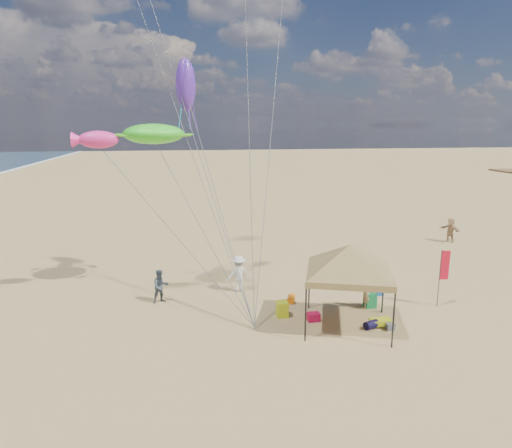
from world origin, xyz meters
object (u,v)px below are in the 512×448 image
at_px(person_far_c, 450,230).
at_px(person_near_a, 366,292).
at_px(cooler_blue, 377,291).
at_px(chair_yellow, 282,309).
at_px(person_near_c, 239,274).
at_px(person_near_b, 161,286).
at_px(beach_cart, 381,322).
at_px(canopy_tent, 350,248).
at_px(feather_flag, 444,269).
at_px(cooler_red, 313,317).
at_px(chair_green, 370,300).

bearing_deg(person_far_c, person_near_a, -69.11).
bearing_deg(cooler_blue, chair_yellow, -162.22).
bearing_deg(chair_yellow, person_far_c, 35.30).
xyz_separation_m(person_near_a, person_near_c, (-5.61, 3.21, 0.14)).
distance_m(cooler_blue, person_near_a, 2.02).
bearing_deg(person_near_b, beach_cart, -45.71).
xyz_separation_m(canopy_tent, person_near_b, (-7.94, 4.02, -2.66)).
xyz_separation_m(person_near_c, person_far_c, (16.70, 7.28, -0.04)).
distance_m(feather_flag, person_near_a, 3.77).
bearing_deg(person_near_a, chair_yellow, -39.23).
xyz_separation_m(cooler_blue, person_near_b, (-10.81, 0.88, 0.63)).
bearing_deg(cooler_blue, cooler_red, -149.44).
bearing_deg(beach_cart, cooler_red, 159.68).
height_order(cooler_red, person_near_a, person_near_a).
relative_size(feather_flag, person_far_c, 1.55).
bearing_deg(beach_cart, person_far_c, 47.94).
relative_size(person_near_a, person_near_c, 0.85).
xyz_separation_m(feather_flag, person_near_c, (-9.19, 3.65, -0.94)).
xyz_separation_m(canopy_tent, chair_green, (1.86, 1.77, -3.13)).
xyz_separation_m(canopy_tent, cooler_blue, (2.87, 3.14, -3.29)).
bearing_deg(cooler_blue, person_far_c, 42.60).
xyz_separation_m(cooler_blue, beach_cart, (-1.42, -3.43, 0.01)).
distance_m(cooler_blue, beach_cart, 3.71).
xyz_separation_m(cooler_red, person_near_a, (2.86, 0.98, 0.62)).
distance_m(feather_flag, person_near_b, 13.46).
height_order(canopy_tent, cooler_red, canopy_tent).
distance_m(chair_green, beach_cart, 2.11).
distance_m(chair_green, person_far_c, 15.04).
bearing_deg(person_far_c, cooler_red, -73.09).
height_order(cooler_red, beach_cart, cooler_red).
bearing_deg(chair_yellow, person_near_c, 113.29).
bearing_deg(chair_yellow, beach_cart, -23.36).
distance_m(cooler_blue, chair_yellow, 5.64).
bearing_deg(person_far_c, chair_yellow, -77.23).
height_order(feather_flag, chair_yellow, feather_flag).
bearing_deg(chair_yellow, cooler_red, -29.41).
bearing_deg(feather_flag, person_near_a, 173.07).
bearing_deg(person_far_c, cooler_blue, -69.93).
bearing_deg(person_near_b, person_far_c, 0.53).
bearing_deg(person_near_a, cooler_blue, -173.87).
distance_m(feather_flag, chair_green, 3.71).
height_order(chair_yellow, person_near_b, person_near_b).
xyz_separation_m(canopy_tent, beach_cart, (1.45, -0.29, -3.28)).
bearing_deg(feather_flag, cooler_blue, 140.87).
distance_m(cooler_red, person_near_b, 7.50).
height_order(chair_yellow, person_far_c, person_far_c).
bearing_deg(person_far_c, feather_flag, -57.02).
xyz_separation_m(feather_flag, cooler_blue, (-2.32, 1.89, -1.70)).
relative_size(canopy_tent, person_near_a, 3.98).
relative_size(feather_flag, chair_green, 4.02).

